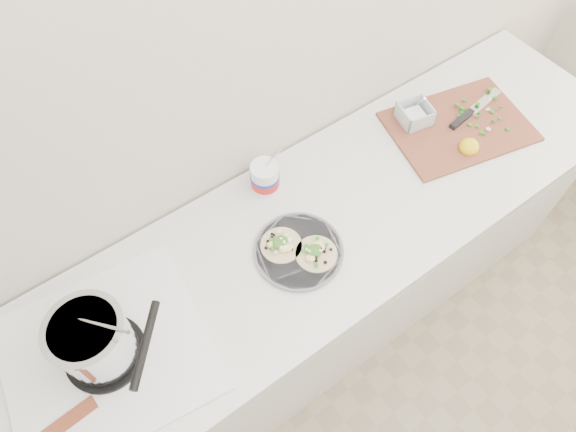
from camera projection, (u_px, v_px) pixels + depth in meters
counter at (321, 274)px, 2.09m from camera, size 2.44×0.66×0.90m
stove at (98, 345)px, 1.38m from camera, size 0.61×0.58×0.27m
taco_plate at (299, 249)px, 1.62m from camera, size 0.29×0.29×0.04m
tub at (266, 176)px, 1.72m from camera, size 0.10×0.10×0.22m
cutboard at (455, 123)px, 1.92m from camera, size 0.58×0.46×0.08m
bacon_plate at (66, 424)px, 1.35m from camera, size 0.28×0.28×0.02m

